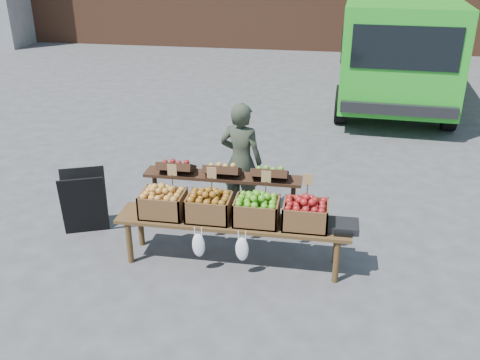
% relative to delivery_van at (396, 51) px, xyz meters
% --- Properties ---
extents(ground, '(80.00, 80.00, 0.00)m').
position_rel_delivery_van_xyz_m(ground, '(-2.03, -7.16, -1.20)').
color(ground, '#4A4A4C').
extents(delivery_van, '(2.71, 5.46, 2.40)m').
position_rel_delivery_van_xyz_m(delivery_van, '(0.00, 0.00, 0.00)').
color(delivery_van, green).
rests_on(delivery_van, ground).
extents(vendor, '(0.65, 0.50, 1.61)m').
position_rel_delivery_van_xyz_m(vendor, '(-2.51, -5.94, -0.39)').
color(vendor, '#313829').
rests_on(vendor, ground).
extents(chalkboard_sign, '(0.64, 0.50, 0.85)m').
position_rel_delivery_van_xyz_m(chalkboard_sign, '(-4.42, -6.74, -0.77)').
color(chalkboard_sign, black).
rests_on(chalkboard_sign, ground).
extents(back_table, '(2.10, 0.44, 1.04)m').
position_rel_delivery_van_xyz_m(back_table, '(-2.67, -6.42, -0.68)').
color(back_table, '#311D11').
rests_on(back_table, ground).
extents(display_bench, '(2.70, 0.56, 0.57)m').
position_rel_delivery_van_xyz_m(display_bench, '(-2.41, -7.14, -0.91)').
color(display_bench, '#4E351A').
rests_on(display_bench, ground).
extents(crate_golden_apples, '(0.50, 0.40, 0.28)m').
position_rel_delivery_van_xyz_m(crate_golden_apples, '(-3.23, -7.14, -0.49)').
color(crate_golden_apples, gold).
rests_on(crate_golden_apples, display_bench).
extents(crate_russet_pears, '(0.50, 0.40, 0.28)m').
position_rel_delivery_van_xyz_m(crate_russet_pears, '(-2.68, -7.14, -0.49)').
color(crate_russet_pears, '#89580C').
rests_on(crate_russet_pears, display_bench).
extents(crate_red_apples, '(0.50, 0.40, 0.28)m').
position_rel_delivery_van_xyz_m(crate_red_apples, '(-2.13, -7.14, -0.49)').
color(crate_red_apples, '#348A18').
rests_on(crate_red_apples, display_bench).
extents(crate_green_apples, '(0.50, 0.40, 0.28)m').
position_rel_delivery_van_xyz_m(crate_green_apples, '(-1.58, -7.14, -0.49)').
color(crate_green_apples, maroon).
rests_on(crate_green_apples, display_bench).
extents(weighing_scale, '(0.34, 0.30, 0.08)m').
position_rel_delivery_van_xyz_m(weighing_scale, '(-1.16, -7.14, -0.59)').
color(weighing_scale, black).
rests_on(weighing_scale, display_bench).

